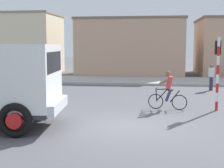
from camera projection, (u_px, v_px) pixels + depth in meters
ground_plane at (131, 126)px, 11.66m from camera, size 120.00×120.00×0.00m
sidewalk_far at (144, 81)px, 25.63m from camera, size 80.00×5.00×0.16m
cyclist at (168, 90)px, 14.60m from camera, size 1.72×0.53×1.72m
traffic_light_pole at (218, 63)px, 14.29m from camera, size 0.24×0.43×3.20m
pedestrian_near_kerb at (211, 77)px, 20.72m from camera, size 0.34×0.22×1.62m
building_corner_left at (21, 44)px, 32.78m from camera, size 7.34×5.94×5.89m
building_mid_block at (131, 47)px, 31.09m from camera, size 9.84×6.34×5.26m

